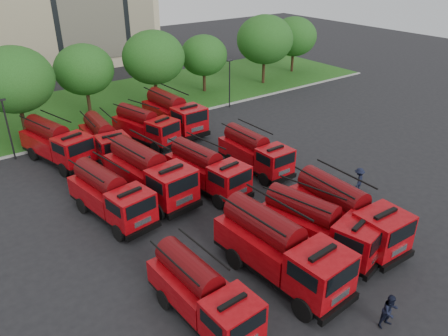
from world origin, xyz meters
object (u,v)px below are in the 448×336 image
object	(u,v)px
fire_truck_7	(255,152)
fire_truck_6	(207,170)
fire_truck_3	(346,212)
fire_truck_9	(104,139)
fire_truck_11	(174,113)
fire_truck_5	(149,173)
firefighter_2	(360,233)
firefighter_5	(259,175)
fire_truck_2	(318,226)
fire_truck_10	(145,126)
fire_truck_1	(280,249)
firefighter_3	(357,192)
fire_truck_4	(110,195)
firefighter_1	(387,325)
firefighter_0	(341,301)
fire_truck_8	(56,143)
fire_truck_0	(202,293)
firefighter_4	(241,238)

from	to	relation	value
fire_truck_7	fire_truck_6	bearing A→B (deg)	-176.40
fire_truck_6	fire_truck_3	bearing A→B (deg)	-77.86
fire_truck_9	fire_truck_11	size ratio (longest dim) A/B	0.90
fire_truck_5	fire_truck_9	size ratio (longest dim) A/B	1.15
firefighter_2	firefighter_5	xyz separation A→B (m)	(-0.07, 9.41, 0.00)
fire_truck_2	fire_truck_10	size ratio (longest dim) A/B	1.05
firefighter_5	fire_truck_1	bearing A→B (deg)	84.39
fire_truck_1	fire_truck_6	xyz separation A→B (m)	(2.25, 9.88, -0.22)
fire_truck_2	fire_truck_3	world-z (taller)	fire_truck_3
fire_truck_2	firefighter_3	bearing A→B (deg)	8.30
fire_truck_4	fire_truck_2	bearing A→B (deg)	-60.28
fire_truck_11	firefighter_1	world-z (taller)	fire_truck_11
firefighter_0	fire_truck_6	bearing A→B (deg)	89.90
fire_truck_4	fire_truck_8	world-z (taller)	fire_truck_8
fire_truck_2	fire_truck_6	bearing A→B (deg)	83.68
fire_truck_11	firefighter_5	world-z (taller)	fire_truck_11
fire_truck_0	fire_truck_10	bearing A→B (deg)	67.22
fire_truck_0	fire_truck_4	distance (m)	10.56
fire_truck_8	fire_truck_3	bearing A→B (deg)	-77.06
fire_truck_4	fire_truck_6	distance (m)	6.92
fire_truck_0	firefighter_3	size ratio (longest dim) A/B	3.47
firefighter_2	firefighter_3	size ratio (longest dim) A/B	0.78
firefighter_4	fire_truck_3	bearing A→B (deg)	179.51
fire_truck_0	fire_truck_3	bearing A→B (deg)	-0.59
firefighter_1	firefighter_5	world-z (taller)	firefighter_1
firefighter_2	fire_truck_8	bearing A→B (deg)	18.90
fire_truck_4	fire_truck_11	bearing A→B (deg)	35.74
fire_truck_11	firefighter_1	size ratio (longest dim) A/B	4.42
fire_truck_1	fire_truck_11	bearing A→B (deg)	70.40
fire_truck_5	fire_truck_11	size ratio (longest dim) A/B	1.04
fire_truck_2	firefighter_1	world-z (taller)	fire_truck_2
firefighter_0	fire_truck_11	bearing A→B (deg)	82.76
fire_truck_9	firefighter_2	size ratio (longest dim) A/B	4.74
fire_truck_1	fire_truck_5	world-z (taller)	fire_truck_1
fire_truck_9	fire_truck_8	bearing A→B (deg)	162.69
fire_truck_5	firefighter_3	size ratio (longest dim) A/B	4.26
fire_truck_2	firefighter_3	xyz separation A→B (m)	(7.23, 2.79, -1.62)
fire_truck_11	firefighter_4	bearing A→B (deg)	-110.54
fire_truck_4	firefighter_5	size ratio (longest dim) A/B	4.51
fire_truck_6	fire_truck_7	size ratio (longest dim) A/B	1.06
fire_truck_10	firefighter_0	world-z (taller)	fire_truck_10
fire_truck_11	firefighter_3	world-z (taller)	fire_truck_11
fire_truck_1	fire_truck_10	size ratio (longest dim) A/B	1.13
fire_truck_4	firefighter_3	distance (m)	16.94
fire_truck_4	fire_truck_7	size ratio (longest dim) A/B	1.09
firefighter_0	fire_truck_7	bearing A→B (deg)	71.21
fire_truck_2	fire_truck_4	distance (m)	12.88
fire_truck_4	firefighter_4	size ratio (longest dim) A/B	4.90
fire_truck_0	fire_truck_10	xyz separation A→B (m)	(7.50, 20.09, 0.05)
fire_truck_4	fire_truck_6	bearing A→B (deg)	-13.92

